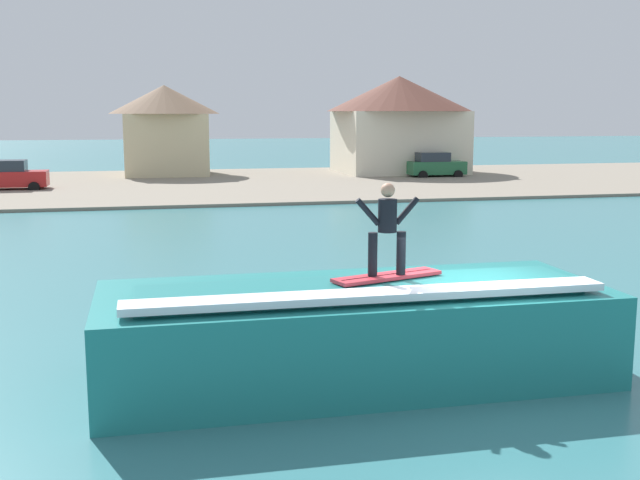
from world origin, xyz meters
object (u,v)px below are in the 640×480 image
car_far_shore (435,165)px  surfer (387,224)px  wave_crest (354,331)px  house_small_cottage (165,126)px  car_near_shore (11,176)px  house_gabled_white (399,119)px  surfboard (387,276)px

car_far_shore → surfer: bearing=-112.2°
wave_crest → house_small_cottage: bearing=92.4°
car_near_shore → house_gabled_white: size_ratio=0.37×
wave_crest → car_near_shore: bearing=107.2°
wave_crest → surfer: 1.95m
car_far_shore → house_small_cottage: house_small_cottage is taller
surfboard → house_small_cottage: bearing=93.0°
surfboard → house_small_cottage: house_small_cottage is taller
wave_crest → house_small_cottage: size_ratio=1.09×
wave_crest → car_far_shore: size_ratio=2.17×
car_near_shore → house_small_cottage: (9.23, 9.39, 2.74)m
car_near_shore → house_small_cottage: bearing=45.5°
car_near_shore → house_small_cottage: house_small_cottage is taller
surfboard → house_gabled_white: house_gabled_white is taller
wave_crest → car_far_shore: 42.58m
surfboard → house_small_cottage: 45.47m
surfboard → car_far_shore: (16.06, 39.36, -0.87)m
wave_crest → car_near_shore: 37.51m
house_gabled_white → house_small_cottage: (-17.19, 1.67, -0.45)m
surfer → house_gabled_white: size_ratio=0.14×
wave_crest → car_far_shore: (16.59, 39.21, 0.11)m
wave_crest → house_gabled_white: size_ratio=0.80×
car_far_shore → house_gabled_white: size_ratio=0.37×
wave_crest → surfer: bearing=-21.2°
house_gabled_white → house_small_cottage: size_ratio=1.37×
surfboard → house_small_cottage: size_ratio=0.26×
surfer → house_gabled_white: bearing=71.3°
surfer → house_gabled_white: house_gabled_white is taller
surfer → house_gabled_white: (14.83, 43.75, 1.42)m
wave_crest → car_far_shore: car_far_shore is taller
house_gabled_white → surfer: bearing=-108.7°
car_near_shore → house_small_cottage: 13.45m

